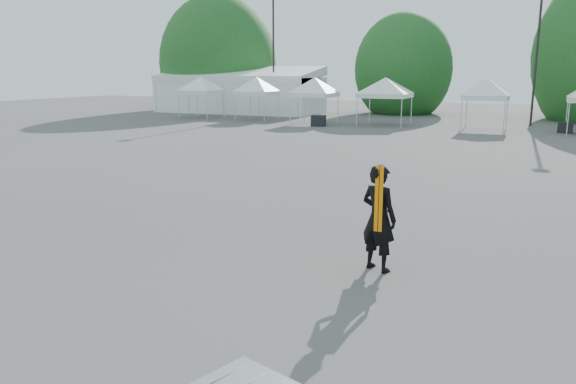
% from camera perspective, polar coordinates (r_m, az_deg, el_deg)
% --- Properties ---
extents(ground, '(120.00, 120.00, 0.00)m').
position_cam_1_polar(ground, '(12.24, 5.62, -5.65)').
color(ground, '#474442').
rests_on(ground, ground).
extents(marquee, '(15.00, 6.25, 4.23)m').
position_cam_1_polar(marquee, '(52.77, -4.97, 10.19)').
color(marquee, white).
rests_on(marquee, ground).
extents(light_pole_west, '(0.60, 0.25, 10.30)m').
position_cam_1_polar(light_pole_west, '(50.05, -1.50, 14.48)').
color(light_pole_west, black).
rests_on(light_pole_west, ground).
extents(light_pole_east, '(0.60, 0.25, 9.80)m').
position_cam_1_polar(light_pole_east, '(43.11, 24.02, 13.51)').
color(light_pole_east, black).
rests_on(light_pole_east, ground).
extents(tree_far_w, '(4.80, 4.80, 7.30)m').
position_cam_1_polar(tree_far_w, '(57.35, -7.11, 12.86)').
color(tree_far_w, '#382314').
rests_on(tree_far_w, ground).
extents(tree_mid_w, '(4.16, 4.16, 6.33)m').
position_cam_1_polar(tree_mid_w, '(52.38, 11.62, 12.12)').
color(tree_mid_w, '#382314').
rests_on(tree_mid_w, ground).
extents(tent_a, '(4.03, 4.03, 3.88)m').
position_cam_1_polar(tent_a, '(47.10, -8.83, 11.19)').
color(tent_a, silver).
rests_on(tent_a, ground).
extents(tent_b, '(3.84, 3.84, 3.88)m').
position_cam_1_polar(tent_b, '(44.42, -3.20, 11.26)').
color(tent_b, silver).
rests_on(tent_b, ground).
extents(tent_c, '(4.05, 4.05, 3.88)m').
position_cam_1_polar(tent_c, '(41.09, 2.74, 11.20)').
color(tent_c, silver).
rests_on(tent_c, ground).
extents(tent_d, '(4.67, 4.67, 3.88)m').
position_cam_1_polar(tent_d, '(40.49, 9.90, 11.02)').
color(tent_d, silver).
rests_on(tent_d, ground).
extents(tent_e, '(3.93, 3.93, 3.88)m').
position_cam_1_polar(tent_e, '(38.72, 19.54, 10.47)').
color(tent_e, silver).
rests_on(tent_e, ground).
extents(man, '(0.88, 0.74, 2.05)m').
position_cam_1_polar(man, '(10.71, 9.20, -2.60)').
color(man, black).
rests_on(man, ground).
extents(crate_west, '(1.11, 0.94, 0.76)m').
position_cam_1_polar(crate_west, '(39.33, 3.11, 7.24)').
color(crate_west, black).
rests_on(crate_west, ground).
extents(crate_mid, '(0.90, 0.73, 0.66)m').
position_cam_1_polar(crate_mid, '(38.87, 26.35, 5.88)').
color(crate_mid, black).
rests_on(crate_mid, ground).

